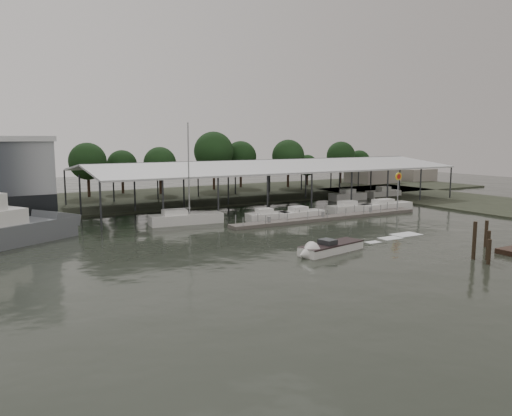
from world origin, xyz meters
TOP-DOWN VIEW (x-y plane):
  - ground at (0.00, 0.00)m, footprint 200.00×200.00m
  - land_strip_far at (0.00, 42.00)m, footprint 140.00×30.00m
  - land_strip_east at (45.00, 10.00)m, footprint 20.00×60.00m
  - covered_boat_shed at (17.00, 28.00)m, footprint 58.24×24.00m
  - floating_dock at (15.00, 10.00)m, footprint 28.00×2.00m
  - shell_fuel_sign at (27.00, 9.99)m, footprint 1.10×0.18m
  - distant_commercial_buildings at (59.03, 44.69)m, footprint 22.00×8.00m
  - white_sailboat at (-2.25, 15.98)m, footprint 9.00×3.49m
  - speedboat_underway at (2.93, -4.94)m, footprint 18.40×5.59m
  - moored_cruiser_0 at (7.33, 12.58)m, footprint 5.49×2.77m
  - moored_cruiser_1 at (11.98, 11.93)m, footprint 6.11×2.38m
  - moored_cruiser_2 at (21.09, 13.14)m, footprint 6.78×2.34m
  - moored_cruiser_3 at (26.87, 12.21)m, footprint 8.54×2.27m
  - mooring_pilings at (13.52, -14.70)m, footprint 6.00×8.08m
  - horizon_tree_line at (21.74, 48.32)m, footprint 66.58×11.33m

SIDE VIEW (x-z plane):
  - ground at x=0.00m, z-range 0.00..0.00m
  - land_strip_far at x=0.00m, z-range -0.05..0.25m
  - land_strip_east at x=45.00m, z-range -0.05..0.25m
  - floating_dock at x=15.00m, z-range -0.50..0.90m
  - speedboat_underway at x=2.93m, z-range -0.61..1.39m
  - moored_cruiser_0 at x=7.33m, z-range -0.24..1.46m
  - moored_cruiser_2 at x=21.09m, z-range -0.24..1.46m
  - moored_cruiser_3 at x=26.87m, z-range -0.24..1.46m
  - moored_cruiser_1 at x=11.98m, z-range -0.24..1.46m
  - white_sailboat at x=-2.25m, z-range -5.49..6.79m
  - mooring_pilings at x=13.52m, z-range -0.89..2.97m
  - distant_commercial_buildings at x=59.03m, z-range -0.16..3.84m
  - shell_fuel_sign at x=27.00m, z-range 1.15..6.70m
  - covered_boat_shed at x=17.00m, z-range 2.65..9.61m
  - horizon_tree_line at x=21.74m, z-range 0.63..12.16m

